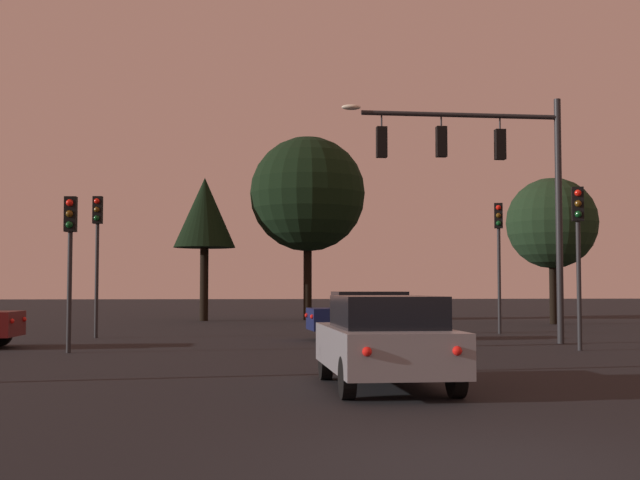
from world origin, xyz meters
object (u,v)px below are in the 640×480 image
(tree_center_horizon, at_px, (308,194))
(traffic_light_median, at_px, (70,241))
(traffic_light_corner_right, at_px, (97,238))
(traffic_light_corner_left, at_px, (499,241))
(traffic_light_far_side, at_px, (578,234))
(tree_behind_sign, at_px, (205,214))
(car_nearside_lane, at_px, (385,340))
(traffic_signal_mast_arm, at_px, (492,170))
(car_crossing_right, at_px, (373,315))
(tree_left_far, at_px, (552,223))

(tree_center_horizon, bearing_deg, traffic_light_median, -110.33)
(traffic_light_corner_right, bearing_deg, traffic_light_corner_left, 4.79)
(traffic_light_far_side, distance_m, tree_behind_sign, 23.16)
(car_nearside_lane, bearing_deg, traffic_light_corner_right, 116.11)
(traffic_signal_mast_arm, xyz_separation_m, tree_behind_sign, (-9.17, 17.74, 0.15))
(traffic_light_corner_left, bearing_deg, traffic_light_median, -150.89)
(traffic_signal_mast_arm, xyz_separation_m, car_crossing_right, (-3.21, 2.29, -4.32))
(tree_center_horizon, bearing_deg, traffic_light_corner_right, -119.30)
(traffic_light_corner_right, bearing_deg, tree_center_horizon, 60.70)
(traffic_light_corner_left, distance_m, car_crossing_right, 6.34)
(tree_behind_sign, bearing_deg, car_crossing_right, -68.89)
(tree_left_far, relative_size, tree_center_horizon, 0.71)
(traffic_light_median, distance_m, tree_behind_sign, 20.31)
(traffic_light_median, xyz_separation_m, car_nearside_lane, (6.72, -8.15, -2.03))
(traffic_light_far_side, bearing_deg, traffic_light_corner_left, 87.79)
(tree_center_horizon, bearing_deg, car_nearside_lane, -91.87)
(tree_center_horizon, bearing_deg, traffic_light_corner_left, -66.13)
(tree_center_horizon, bearing_deg, tree_left_far, -28.74)
(traffic_light_far_side, height_order, tree_behind_sign, tree_behind_sign)
(traffic_light_corner_left, height_order, tree_left_far, tree_left_far)
(traffic_light_median, height_order, tree_center_horizon, tree_center_horizon)
(car_nearside_lane, bearing_deg, car_crossing_right, 82.12)
(car_nearside_lane, bearing_deg, tree_left_far, 63.45)
(traffic_signal_mast_arm, xyz_separation_m, traffic_light_far_side, (1.50, -2.70, -2.06))
(car_crossing_right, relative_size, tree_behind_sign, 0.60)
(traffic_light_corner_left, xyz_separation_m, car_nearside_lane, (-6.77, -15.67, -2.49))
(traffic_signal_mast_arm, bearing_deg, tree_left_far, 62.59)
(car_nearside_lane, xyz_separation_m, car_crossing_right, (1.76, 12.71, -0.00))
(traffic_signal_mast_arm, xyz_separation_m, traffic_light_corner_right, (-12.08, 4.08, -1.83))
(traffic_signal_mast_arm, relative_size, tree_center_horizon, 0.78)
(car_nearside_lane, distance_m, tree_left_far, 26.03)
(traffic_light_corner_left, bearing_deg, tree_left_far, 57.27)
(traffic_light_far_side, bearing_deg, traffic_signal_mast_arm, 119.05)
(traffic_signal_mast_arm, relative_size, tree_behind_sign, 1.03)
(traffic_light_median, height_order, tree_left_far, tree_left_far)
(traffic_light_corner_right, distance_m, tree_center_horizon, 16.74)
(traffic_light_median, bearing_deg, traffic_light_corner_left, 29.11)
(traffic_light_corner_left, xyz_separation_m, car_crossing_right, (-5.02, -2.96, -2.49))
(traffic_light_corner_left, height_order, traffic_light_far_side, traffic_light_corner_left)
(traffic_light_median, bearing_deg, traffic_signal_mast_arm, 10.98)
(traffic_signal_mast_arm, height_order, tree_center_horizon, tree_center_horizon)
(car_crossing_right, bearing_deg, car_nearside_lane, -97.88)
(car_crossing_right, distance_m, tree_center_horizon, 17.09)
(traffic_light_corner_left, height_order, car_crossing_right, traffic_light_corner_left)
(tree_behind_sign, bearing_deg, traffic_light_far_side, -62.42)
(traffic_signal_mast_arm, distance_m, traffic_light_median, 12.13)
(traffic_signal_mast_arm, bearing_deg, car_nearside_lane, -115.50)
(traffic_light_corner_left, height_order, tree_behind_sign, tree_behind_sign)
(traffic_signal_mast_arm, height_order, traffic_light_median, traffic_signal_mast_arm)
(car_nearside_lane, bearing_deg, traffic_light_corner_left, 66.61)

